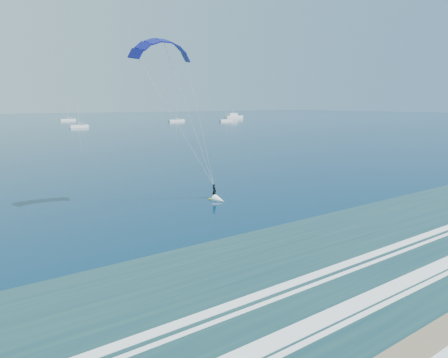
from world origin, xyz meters
name	(u,v)px	position (x,y,z in m)	size (l,w,h in m)	color
kitesurfer_rig	(191,120)	(0.39, 29.19, 9.44)	(13.05, 5.55, 18.16)	#B5DF1A
motor_yacht	(234,116)	(151.03, 223.76, 1.51)	(13.87, 3.70, 5.88)	silver
sailboat_3	(79,126)	(30.73, 180.44, 0.68)	(8.05, 2.40, 11.26)	silver
sailboat_4	(68,120)	(44.48, 253.86, 0.69)	(9.08, 2.40, 12.29)	silver
sailboat_5	(176,120)	(94.90, 205.71, 0.69)	(9.97, 2.40, 13.43)	silver
sailboat_6	(226,120)	(120.91, 191.10, 0.68)	(8.76, 2.40, 11.87)	silver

